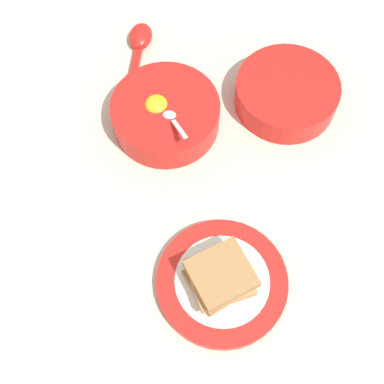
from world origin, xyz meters
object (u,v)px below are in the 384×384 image
(toast_plate, at_px, (222,282))
(congee_bowl, at_px, (287,93))
(egg_bowl, at_px, (165,114))
(soup_spoon, at_px, (140,42))
(toast_sandwich, at_px, (220,277))

(toast_plate, xyz_separation_m, congee_bowl, (-0.06, -0.34, 0.02))
(egg_bowl, relative_size, soup_spoon, 1.24)
(congee_bowl, bearing_deg, egg_bowl, 21.65)
(toast_plate, height_order, toast_sandwich, toast_sandwich)
(toast_sandwich, bearing_deg, congee_bowl, -100.76)
(egg_bowl, xyz_separation_m, soup_spoon, (0.08, -0.15, -0.02))
(egg_bowl, distance_m, soup_spoon, 0.17)
(soup_spoon, xyz_separation_m, congee_bowl, (-0.27, 0.08, 0.01))
(egg_bowl, height_order, congee_bowl, egg_bowl)
(egg_bowl, height_order, toast_plate, egg_bowl)
(egg_bowl, relative_size, toast_plate, 0.93)
(toast_plate, relative_size, congee_bowl, 1.10)
(egg_bowl, bearing_deg, toast_plate, 116.93)
(toast_plate, relative_size, soup_spoon, 1.33)
(congee_bowl, bearing_deg, soup_spoon, -16.17)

